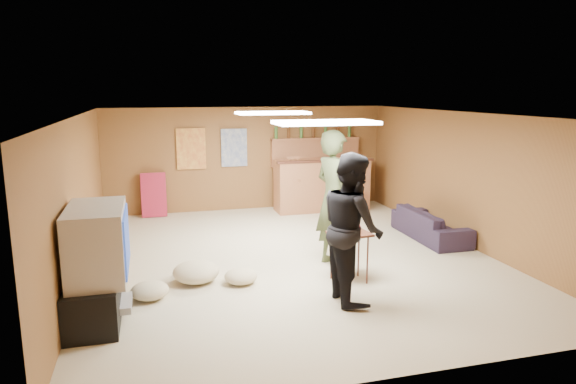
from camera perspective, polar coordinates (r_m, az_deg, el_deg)
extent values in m
plane|color=#C3B595|center=(8.01, 0.38, -7.31)|extent=(7.00, 7.00, 0.00)
cube|color=silver|center=(7.60, 0.40, 8.62)|extent=(6.00, 7.00, 0.02)
cube|color=brown|center=(11.10, -4.48, 3.72)|extent=(6.00, 0.02, 2.20)
cube|color=brown|center=(4.56, 12.40, -7.55)|extent=(6.00, 0.02, 2.20)
cube|color=brown|center=(7.51, -22.23, -0.71)|extent=(0.02, 7.00, 2.20)
cube|color=brown|center=(9.00, 19.13, 1.36)|extent=(0.02, 7.00, 2.20)
cube|color=black|center=(6.28, -20.68, -10.96)|extent=(0.55, 1.30, 0.50)
cube|color=#B2B2B7|center=(6.30, -18.59, -11.74)|extent=(0.35, 0.50, 0.08)
cube|color=#B2B2B7|center=(6.07, -20.44, -5.24)|extent=(0.60, 1.10, 0.80)
cube|color=navy|center=(6.05, -17.51, -5.10)|extent=(0.02, 0.95, 0.65)
cube|color=#9C5C38|center=(11.04, 3.77, 0.80)|extent=(2.00, 0.60, 1.10)
cube|color=#442115|center=(10.72, 4.24, 3.45)|extent=(2.10, 0.12, 0.05)
cube|color=#9C5C38|center=(11.33, 3.09, 5.93)|extent=(2.00, 0.18, 0.05)
cube|color=#9C5C38|center=(11.38, 3.05, 4.43)|extent=(2.00, 0.14, 0.60)
cube|color=#BF3F26|center=(10.87, -10.71, 4.73)|extent=(0.60, 0.03, 0.85)
cube|color=#334C99|center=(10.98, -6.01, 4.92)|extent=(0.55, 0.03, 0.80)
cube|color=#B2203E|center=(10.82, -14.69, -0.31)|extent=(0.50, 0.26, 0.91)
cube|color=white|center=(6.17, 4.18, 7.71)|extent=(1.20, 0.60, 0.04)
cube|color=white|center=(8.76, -1.74, 8.77)|extent=(1.20, 0.60, 0.04)
imported|color=#495631|center=(7.47, 5.12, -0.77)|extent=(0.66, 0.83, 2.00)
imported|color=black|center=(6.28, 7.13, -3.92)|extent=(0.71, 0.91, 1.83)
imported|color=black|center=(9.30, 15.54, -3.47)|extent=(0.70, 1.73, 0.50)
cube|color=#442115|center=(7.01, 6.81, -7.19)|extent=(0.57, 0.47, 0.68)
cylinder|color=#AC0B18|center=(6.90, 5.91, -4.03)|extent=(0.08, 0.08, 0.11)
cylinder|color=#AC0B18|center=(6.87, 7.74, -4.16)|extent=(0.10, 0.10, 0.10)
cylinder|color=#16219A|center=(7.03, 7.45, -3.82)|extent=(0.09, 0.09, 0.10)
ellipsoid|color=tan|center=(7.11, -10.18, -8.73)|extent=(0.76, 0.76, 0.28)
ellipsoid|color=tan|center=(6.99, -5.28, -9.30)|extent=(0.57, 0.57, 0.20)
ellipsoid|color=tan|center=(6.70, -15.11, -10.53)|extent=(0.51, 0.51, 0.21)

